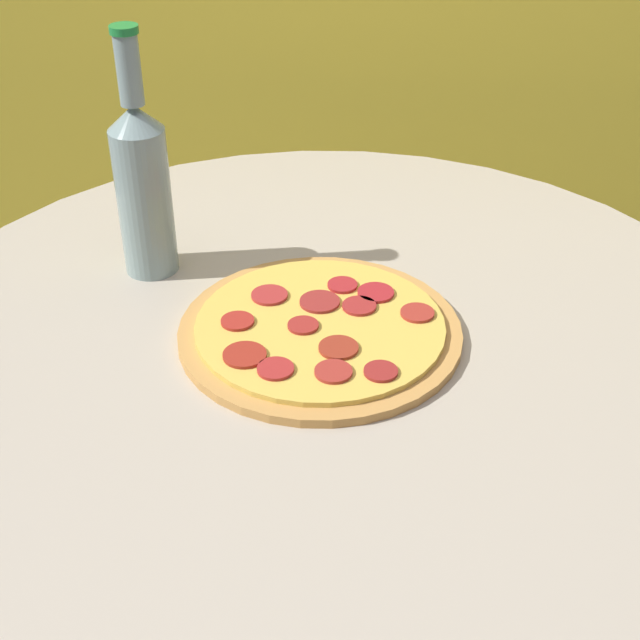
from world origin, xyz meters
The scene contains 4 objects.
table centered at (0.00, 0.00, 0.50)m, with size 0.95×0.95×0.69m.
fence_panel centered at (0.00, 0.79, 0.81)m, with size 1.77×0.04×1.61m.
pizza centered at (-0.01, -0.01, 0.70)m, with size 0.30×0.30×0.02m.
beer_bottle centered at (-0.22, 0.10, 0.80)m, with size 0.06×0.06×0.28m.
Camera 1 is at (0.08, -0.77, 1.23)m, focal length 50.00 mm.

